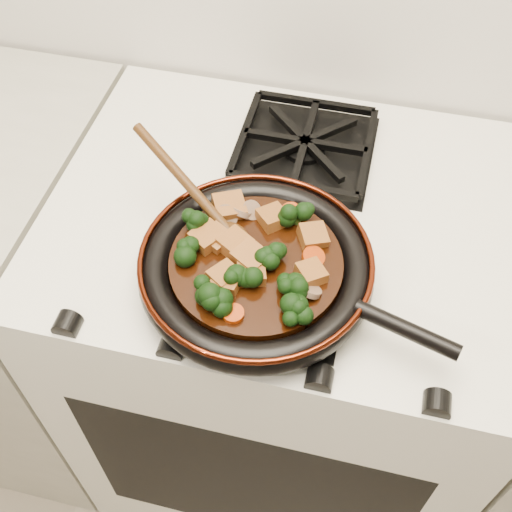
# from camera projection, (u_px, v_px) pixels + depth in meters

# --- Properties ---
(stove) EXTENTS (0.76, 0.60, 0.90)m
(stove) POSITION_uv_depth(u_px,v_px,m) (279.00, 352.00, 1.37)
(stove) COLOR white
(stove) RESTS_ON ground
(burner_grate_front) EXTENTS (0.23, 0.23, 0.03)m
(burner_grate_front) POSITION_uv_depth(u_px,v_px,m) (268.00, 276.00, 0.92)
(burner_grate_front) COLOR black
(burner_grate_front) RESTS_ON stove
(burner_grate_back) EXTENTS (0.23, 0.23, 0.03)m
(burner_grate_back) POSITION_uv_depth(u_px,v_px,m) (305.00, 146.00, 1.09)
(burner_grate_back) COLOR black
(burner_grate_back) RESTS_ON stove
(skillet) EXTENTS (0.45, 0.33, 0.05)m
(skillet) POSITION_uv_depth(u_px,v_px,m) (257.00, 268.00, 0.89)
(skillet) COLOR black
(skillet) RESTS_ON burner_grate_front
(braising_sauce) EXTENTS (0.24, 0.24, 0.02)m
(braising_sauce) POSITION_uv_depth(u_px,v_px,m) (256.00, 265.00, 0.89)
(braising_sauce) COLOR black
(braising_sauce) RESTS_ON skillet
(tofu_cube_0) EXTENTS (0.05, 0.05, 0.02)m
(tofu_cube_0) POSITION_uv_depth(u_px,v_px,m) (224.00, 277.00, 0.85)
(tofu_cube_0) COLOR brown
(tofu_cube_0) RESTS_ON braising_sauce
(tofu_cube_1) EXTENTS (0.05, 0.05, 0.02)m
(tofu_cube_1) POSITION_uv_depth(u_px,v_px,m) (251.00, 274.00, 0.86)
(tofu_cube_1) COLOR brown
(tofu_cube_1) RESTS_ON braising_sauce
(tofu_cube_2) EXTENTS (0.06, 0.06, 0.03)m
(tofu_cube_2) POSITION_uv_depth(u_px,v_px,m) (229.00, 208.00, 0.93)
(tofu_cube_2) COLOR brown
(tofu_cube_2) RESTS_ON braising_sauce
(tofu_cube_3) EXTENTS (0.06, 0.06, 0.03)m
(tofu_cube_3) POSITION_uv_depth(u_px,v_px,m) (251.00, 258.00, 0.87)
(tofu_cube_3) COLOR brown
(tofu_cube_3) RESTS_ON braising_sauce
(tofu_cube_4) EXTENTS (0.04, 0.04, 0.02)m
(tofu_cube_4) POSITION_uv_depth(u_px,v_px,m) (226.00, 282.00, 0.85)
(tofu_cube_4) COLOR brown
(tofu_cube_4) RESTS_ON braising_sauce
(tofu_cube_5) EXTENTS (0.05, 0.05, 0.02)m
(tofu_cube_5) POSITION_uv_depth(u_px,v_px,m) (217.00, 239.00, 0.89)
(tofu_cube_5) COLOR brown
(tofu_cube_5) RESTS_ON braising_sauce
(tofu_cube_6) EXTENTS (0.05, 0.05, 0.03)m
(tofu_cube_6) POSITION_uv_depth(u_px,v_px,m) (313.00, 236.00, 0.89)
(tofu_cube_6) COLOR brown
(tofu_cube_6) RESTS_ON braising_sauce
(tofu_cube_7) EXTENTS (0.05, 0.06, 0.02)m
(tofu_cube_7) POSITION_uv_depth(u_px,v_px,m) (208.00, 238.00, 0.89)
(tofu_cube_7) COLOR brown
(tofu_cube_7) RESTS_ON braising_sauce
(tofu_cube_8) EXTENTS (0.05, 0.05, 0.03)m
(tofu_cube_8) POSITION_uv_depth(u_px,v_px,m) (234.00, 244.00, 0.89)
(tofu_cube_8) COLOR brown
(tofu_cube_8) RESTS_ON braising_sauce
(tofu_cube_9) EXTENTS (0.05, 0.06, 0.03)m
(tofu_cube_9) POSITION_uv_depth(u_px,v_px,m) (273.00, 218.00, 0.92)
(tofu_cube_9) COLOR brown
(tofu_cube_9) RESTS_ON braising_sauce
(tofu_cube_10) EXTENTS (0.05, 0.05, 0.02)m
(tofu_cube_10) POSITION_uv_depth(u_px,v_px,m) (311.00, 274.00, 0.86)
(tofu_cube_10) COLOR brown
(tofu_cube_10) RESTS_ON braising_sauce
(broccoli_floret_0) EXTENTS (0.09, 0.09, 0.07)m
(broccoli_floret_0) POSITION_uv_depth(u_px,v_px,m) (243.00, 278.00, 0.85)
(broccoli_floret_0) COLOR black
(broccoli_floret_0) RESTS_ON braising_sauce
(broccoli_floret_1) EXTENTS (0.07, 0.07, 0.08)m
(broccoli_floret_1) POSITION_uv_depth(u_px,v_px,m) (209.00, 295.00, 0.83)
(broccoli_floret_1) COLOR black
(broccoli_floret_1) RESTS_ON braising_sauce
(broccoli_floret_2) EXTENTS (0.06, 0.06, 0.06)m
(broccoli_floret_2) POSITION_uv_depth(u_px,v_px,m) (270.00, 261.00, 0.87)
(broccoli_floret_2) COLOR black
(broccoli_floret_2) RESTS_ON braising_sauce
(broccoli_floret_3) EXTENTS (0.09, 0.09, 0.07)m
(broccoli_floret_3) POSITION_uv_depth(u_px,v_px,m) (292.00, 285.00, 0.84)
(broccoli_floret_3) COLOR black
(broccoli_floret_3) RESTS_ON braising_sauce
(broccoli_floret_4) EXTENTS (0.08, 0.07, 0.06)m
(broccoli_floret_4) POSITION_uv_depth(u_px,v_px,m) (216.00, 304.00, 0.82)
(broccoli_floret_4) COLOR black
(broccoli_floret_4) RESTS_ON braising_sauce
(broccoli_floret_5) EXTENTS (0.09, 0.09, 0.06)m
(broccoli_floret_5) POSITION_uv_depth(u_px,v_px,m) (187.00, 255.00, 0.87)
(broccoli_floret_5) COLOR black
(broccoli_floret_5) RESTS_ON braising_sauce
(broccoli_floret_6) EXTENTS (0.08, 0.07, 0.07)m
(broccoli_floret_6) POSITION_uv_depth(u_px,v_px,m) (297.00, 216.00, 0.91)
(broccoli_floret_6) COLOR black
(broccoli_floret_6) RESTS_ON braising_sauce
(broccoli_floret_7) EXTENTS (0.07, 0.08, 0.06)m
(broccoli_floret_7) POSITION_uv_depth(u_px,v_px,m) (196.00, 226.00, 0.90)
(broccoli_floret_7) COLOR black
(broccoli_floret_7) RESTS_ON braising_sauce
(broccoli_floret_8) EXTENTS (0.07, 0.07, 0.06)m
(broccoli_floret_8) POSITION_uv_depth(u_px,v_px,m) (294.00, 311.00, 0.81)
(broccoli_floret_8) COLOR black
(broccoli_floret_8) RESTS_ON braising_sauce
(carrot_coin_0) EXTENTS (0.03, 0.03, 0.02)m
(carrot_coin_0) POSITION_uv_depth(u_px,v_px,m) (313.00, 257.00, 0.88)
(carrot_coin_0) COLOR #A82F04
(carrot_coin_0) RESTS_ON braising_sauce
(carrot_coin_1) EXTENTS (0.03, 0.03, 0.02)m
(carrot_coin_1) POSITION_uv_depth(u_px,v_px,m) (223.00, 272.00, 0.86)
(carrot_coin_1) COLOR #A82F04
(carrot_coin_1) RESTS_ON braising_sauce
(carrot_coin_2) EXTENTS (0.03, 0.03, 0.02)m
(carrot_coin_2) POSITION_uv_depth(u_px,v_px,m) (290.00, 212.00, 0.93)
(carrot_coin_2) COLOR #A82F04
(carrot_coin_2) RESTS_ON braising_sauce
(carrot_coin_3) EXTENTS (0.03, 0.03, 0.02)m
(carrot_coin_3) POSITION_uv_depth(u_px,v_px,m) (197.00, 241.00, 0.89)
(carrot_coin_3) COLOR #A82F04
(carrot_coin_3) RESTS_ON braising_sauce
(carrot_coin_4) EXTENTS (0.03, 0.03, 0.01)m
(carrot_coin_4) POSITION_uv_depth(u_px,v_px,m) (233.00, 313.00, 0.82)
(carrot_coin_4) COLOR #A82F04
(carrot_coin_4) RESTS_ON braising_sauce
(mushroom_slice_0) EXTENTS (0.04, 0.04, 0.03)m
(mushroom_slice_0) POSITION_uv_depth(u_px,v_px,m) (241.00, 212.00, 0.92)
(mushroom_slice_0) COLOR #7F6049
(mushroom_slice_0) RESTS_ON braising_sauce
(mushroom_slice_1) EXTENTS (0.04, 0.04, 0.03)m
(mushroom_slice_1) POSITION_uv_depth(u_px,v_px,m) (251.00, 211.00, 0.93)
(mushroom_slice_1) COLOR #7F6049
(mushroom_slice_1) RESTS_ON braising_sauce
(mushroom_slice_2) EXTENTS (0.05, 0.04, 0.03)m
(mushroom_slice_2) POSITION_uv_depth(u_px,v_px,m) (225.00, 217.00, 0.92)
(mushroom_slice_2) COLOR #7F6049
(mushroom_slice_2) RESTS_ON braising_sauce
(mushroom_slice_3) EXTENTS (0.04, 0.04, 0.03)m
(mushroom_slice_3) POSITION_uv_depth(u_px,v_px,m) (200.00, 237.00, 0.89)
(mushroom_slice_3) COLOR #7F6049
(mushroom_slice_3) RESTS_ON braising_sauce
(mushroom_slice_4) EXTENTS (0.05, 0.05, 0.03)m
(mushroom_slice_4) POSITION_uv_depth(u_px,v_px,m) (309.00, 289.00, 0.84)
(mushroom_slice_4) COLOR #7F6049
(mushroom_slice_4) RESTS_ON braising_sauce
(wooden_spoon) EXTENTS (0.13, 0.10, 0.22)m
(wooden_spoon) POSITION_uv_depth(u_px,v_px,m) (205.00, 204.00, 0.91)
(wooden_spoon) COLOR #43270E
(wooden_spoon) RESTS_ON braising_sauce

